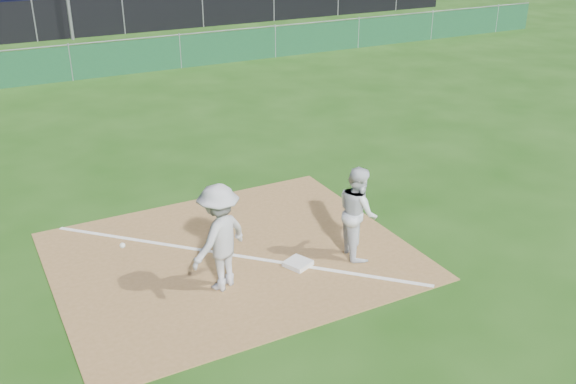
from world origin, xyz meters
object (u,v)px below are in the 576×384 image
object	(u,v)px
car_mid	(25,8)
first_base	(298,263)
runner	(358,212)
play_at_first	(219,237)
car_right	(95,5)

from	to	relation	value
car_mid	first_base	bearing A→B (deg)	179.10
first_base	runner	size ratio (longest dim) A/B	0.24
runner	first_base	bearing A→B (deg)	98.20
play_at_first	runner	size ratio (longest dim) A/B	1.35
runner	car_mid	size ratio (longest dim) A/B	0.33
runner	car_mid	bearing A→B (deg)	16.94
first_base	play_at_first	xyz separation A→B (m)	(-1.39, 0.02, 0.84)
car_mid	runner	bearing A→B (deg)	-178.61
play_at_first	car_right	distance (m)	28.50
play_at_first	car_mid	bearing A→B (deg)	88.41
runner	car_right	bearing A→B (deg)	9.50
car_right	runner	bearing A→B (deg)	-177.02
play_at_first	car_mid	distance (m)	27.68
first_base	play_at_first	world-z (taller)	play_at_first
play_at_first	runner	xyz separation A→B (m)	(2.51, -0.12, -0.08)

